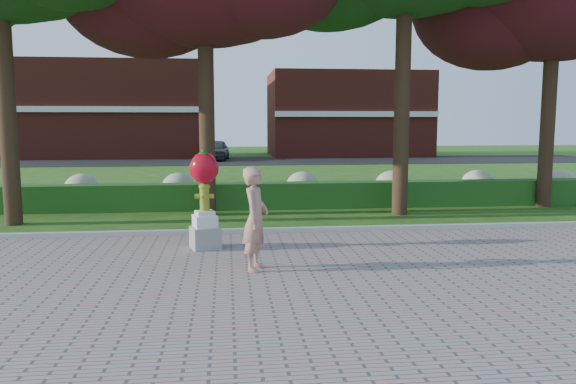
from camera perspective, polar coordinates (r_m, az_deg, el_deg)
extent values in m
plane|color=#244F13|center=(10.55, 1.89, -7.49)|extent=(100.00, 100.00, 0.00)
cube|color=gray|center=(6.81, 6.82, -15.79)|extent=(40.00, 14.00, 0.04)
cube|color=#ADADA5|center=(13.44, 0.08, -3.96)|extent=(40.00, 0.18, 0.15)
cube|color=#154B18|center=(17.31, -1.37, -0.36)|extent=(24.00, 0.70, 0.80)
ellipsoid|color=#AAB187|center=(18.79, -20.20, 0.26)|extent=(1.10, 1.10, 0.99)
ellipsoid|color=#AAB187|center=(18.29, -11.04, 0.39)|extent=(1.10, 1.10, 0.99)
ellipsoid|color=#AAB187|center=(18.39, 1.47, 0.56)|extent=(1.10, 1.10, 0.99)
ellipsoid|color=#AAB187|center=(19.02, 10.46, 0.66)|extent=(1.10, 1.10, 0.99)
ellipsoid|color=#AAB187|center=(20.09, 18.69, 0.74)|extent=(1.10, 1.10, 0.99)
ellipsoid|color=#AAB187|center=(21.52, 25.96, 0.80)|extent=(1.10, 1.10, 0.99)
cube|color=black|center=(38.22, -4.04, 3.18)|extent=(50.00, 8.00, 0.02)
cube|color=maroon|center=(44.93, -17.36, 7.92)|extent=(14.00, 8.00, 7.00)
cube|color=maroon|center=(45.11, 5.93, 7.82)|extent=(12.00, 8.00, 6.40)
cylinder|color=black|center=(16.11, -26.72, 8.88)|extent=(0.44, 0.44, 6.72)
cylinder|color=black|center=(16.12, -8.27, 8.56)|extent=(0.44, 0.44, 6.16)
cylinder|color=black|center=(16.40, 11.55, 10.43)|extent=(0.44, 0.44, 7.28)
cylinder|color=black|center=(19.36, 24.92, 7.32)|extent=(0.44, 0.44, 5.88)
ellipsoid|color=black|center=(19.69, 20.03, 17.38)|extent=(5.04, 5.04, 4.03)
cube|color=gray|center=(11.86, -8.40, -4.60)|extent=(0.69, 0.69, 0.45)
cube|color=silver|center=(11.80, -8.44, -2.93)|extent=(0.56, 0.56, 0.25)
cube|color=silver|center=(11.77, -8.45, -2.11)|extent=(0.45, 0.45, 0.09)
cylinder|color=olive|center=(11.72, -8.48, -0.68)|extent=(0.20, 0.20, 0.50)
ellipsoid|color=olive|center=(11.69, -8.50, 0.54)|extent=(0.23, 0.23, 0.16)
cylinder|color=olive|center=(11.72, -9.18, -0.43)|extent=(0.11, 0.10, 0.10)
cylinder|color=olive|center=(11.71, -7.78, -0.41)|extent=(0.11, 0.10, 0.10)
cylinder|color=olive|center=(11.58, -8.51, -0.51)|extent=(0.11, 0.11, 0.11)
cylinder|color=olive|center=(11.69, -8.51, 0.89)|extent=(0.07, 0.07, 0.04)
ellipsoid|color=#AE0917|center=(11.66, -8.54, 2.43)|extent=(0.56, 0.50, 0.65)
ellipsoid|color=#AE0917|center=(11.66, -9.33, 2.33)|extent=(0.28, 0.28, 0.42)
ellipsoid|color=#AE0917|center=(11.65, -7.74, 2.35)|extent=(0.28, 0.28, 0.42)
cylinder|color=#135614|center=(11.63, -8.56, 4.02)|extent=(0.09, 0.09, 0.11)
ellipsoid|color=#135614|center=(11.64, -8.56, 3.89)|extent=(0.22, 0.22, 0.07)
imported|color=tan|center=(9.94, -3.32, -2.72)|extent=(0.62, 0.78, 1.85)
imported|color=#3A3D41|center=(39.19, -7.38, 4.28)|extent=(2.01, 4.28, 1.41)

